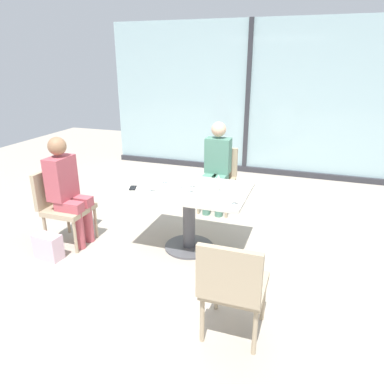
{
  "coord_description": "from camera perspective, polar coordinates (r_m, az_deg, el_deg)",
  "views": [
    {
      "loc": [
        1.23,
        -3.45,
        2.06
      ],
      "look_at": [
        0.0,
        0.1,
        0.65
      ],
      "focal_mm": 33.63,
      "sensor_mm": 36.0,
      "label": 1
    }
  ],
  "objects": [
    {
      "name": "cell_phone_on_table",
      "position": [
        3.95,
        -9.36,
        0.65
      ],
      "size": [
        0.11,
        0.16,
        0.01
      ],
      "primitive_type": "cube",
      "rotation": [
        0.0,
        0.0,
        0.33
      ],
      "color": "black",
      "rests_on": "dining_table_main"
    },
    {
      "name": "person_near_window",
      "position": [
        4.94,
        3.94,
        4.51
      ],
      "size": [
        0.34,
        0.39,
        1.26
      ],
      "color": "#4C7F6B",
      "rests_on": "ground_plane"
    },
    {
      "name": "chair_side_end",
      "position": [
        4.41,
        -20.05,
        -1.54
      ],
      "size": [
        0.5,
        0.46,
        0.87
      ],
      "color": "tan",
      "rests_on": "ground_plane"
    },
    {
      "name": "window_wall_backdrop",
      "position": [
        6.82,
        8.8,
        13.14
      ],
      "size": [
        5.32,
        0.1,
        2.7
      ],
      "color": "#99B7BC",
      "rests_on": "ground_plane"
    },
    {
      "name": "wine_glass_4",
      "position": [
        3.77,
        -6.64,
        1.9
      ],
      "size": [
        0.07,
        0.07,
        0.18
      ],
      "color": "silver",
      "rests_on": "dining_table_main"
    },
    {
      "name": "wine_glass_0",
      "position": [
        4.01,
        -4.47,
        3.12
      ],
      "size": [
        0.07,
        0.07,
        0.18
      ],
      "color": "silver",
      "rests_on": "dining_table_main"
    },
    {
      "name": "handbag_0",
      "position": [
        4.23,
        -21.86,
        -8.06
      ],
      "size": [
        0.31,
        0.19,
        0.28
      ],
      "primitive_type": "cube",
      "rotation": [
        0.0,
        0.0,
        -0.09
      ],
      "color": "beige",
      "rests_on": "ground_plane"
    },
    {
      "name": "chair_near_window",
      "position": [
        5.1,
        4.22,
        2.63
      ],
      "size": [
        0.46,
        0.51,
        0.87
      ],
      "color": "tan",
      "rests_on": "ground_plane"
    },
    {
      "name": "wine_glass_5",
      "position": [
        3.85,
        -2.04,
        2.41
      ],
      "size": [
        0.07,
        0.07,
        0.18
      ],
      "color": "silver",
      "rests_on": "dining_table_main"
    },
    {
      "name": "dining_table_main",
      "position": [
        3.97,
        -0.47,
        -1.9
      ],
      "size": [
        1.29,
        0.87,
        0.73
      ],
      "color": "silver",
      "rests_on": "ground_plane"
    },
    {
      "name": "person_side_end",
      "position": [
        4.27,
        -19.23,
        0.8
      ],
      "size": [
        0.39,
        0.34,
        1.26
      ],
      "color": "#B24C56",
      "rests_on": "ground_plane"
    },
    {
      "name": "wine_glass_3",
      "position": [
        3.86,
        0.11,
        2.49
      ],
      "size": [
        0.07,
        0.07,
        0.18
      ],
      "color": "silver",
      "rests_on": "dining_table_main"
    },
    {
      "name": "wine_glass_1",
      "position": [
        3.72,
        -0.35,
        1.77
      ],
      "size": [
        0.07,
        0.07,
        0.18
      ],
      "color": "silver",
      "rests_on": "dining_table_main"
    },
    {
      "name": "ground_plane",
      "position": [
        4.2,
        -0.45,
        -8.78
      ],
      "size": [
        12.0,
        12.0,
        0.0
      ],
      "primitive_type": "plane",
      "color": "#A89E8E"
    },
    {
      "name": "coffee_cup",
      "position": [
        4.18,
        -2.06,
        2.63
      ],
      "size": [
        0.08,
        0.08,
        0.09
      ],
      "primitive_type": "cylinder",
      "color": "white",
      "rests_on": "dining_table_main"
    },
    {
      "name": "wine_glass_2",
      "position": [
        3.43,
        6.8,
        -0.02
      ],
      "size": [
        0.07,
        0.07,
        0.18
      ],
      "color": "silver",
      "rests_on": "dining_table_main"
    },
    {
      "name": "chair_front_right",
      "position": [
        2.74,
        6.46,
        -14.3
      ],
      "size": [
        0.46,
        0.5,
        0.87
      ],
      "color": "tan",
      "rests_on": "ground_plane"
    },
    {
      "name": "wine_glass_6",
      "position": [
        3.77,
        4.22,
        1.97
      ],
      "size": [
        0.07,
        0.07,
        0.18
      ],
      "color": "silver",
      "rests_on": "dining_table_main"
    }
  ]
}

